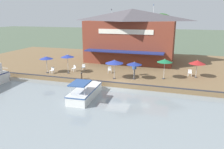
{
  "coord_description": "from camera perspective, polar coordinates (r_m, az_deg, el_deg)",
  "views": [
    {
      "loc": [
        22.89,
        6.44,
        8.2
      ],
      "look_at": [
        -1.0,
        -1.04,
        1.3
      ],
      "focal_mm": 35.0,
      "sensor_mm": 36.0,
      "label": 1
    }
  ],
  "objects": [
    {
      "name": "ground_plane",
      "position": [
        25.16,
        1.58,
        -3.62
      ],
      "size": [
        220.0,
        220.0,
        0.0
      ],
      "primitive_type": "plane",
      "color": "#4C5B47"
    },
    {
      "name": "quay_deck",
      "position": [
        35.39,
        6.46,
        2.41
      ],
      "size": [
        22.0,
        56.0,
        0.6
      ],
      "primitive_type": "cube",
      "color": "brown",
      "rests_on": "ground"
    },
    {
      "name": "quay_edge_fender",
      "position": [
        25.04,
        1.66,
        -2.15
      ],
      "size": [
        0.2,
        50.4,
        0.1
      ],
      "primitive_type": "cube",
      "color": "#2D2D33",
      "rests_on": "quay_deck"
    },
    {
      "name": "waterfront_restaurant",
      "position": [
        37.3,
        5.14,
        10.31
      ],
      "size": [
        11.07,
        14.58,
        9.19
      ],
      "color": "brown",
      "rests_on": "quay_deck"
    },
    {
      "name": "patio_umbrella_mid_patio_right",
      "position": [
        26.26,
        0.62,
        3.36
      ],
      "size": [
        2.19,
        2.19,
        2.36
      ],
      "color": "#B7B7B7",
      "rests_on": "quay_deck"
    },
    {
      "name": "patio_umbrella_near_quay_edge",
      "position": [
        28.81,
        21.39,
        3.04
      ],
      "size": [
        1.98,
        1.98,
        2.23
      ],
      "color": "#B7B7B7",
      "rests_on": "quay_deck"
    },
    {
      "name": "patio_umbrella_mid_patio_left",
      "position": [
        26.91,
        13.61,
        3.5
      ],
      "size": [
        1.84,
        1.84,
        2.49
      ],
      "color": "#B7B7B7",
      "rests_on": "quay_deck"
    },
    {
      "name": "patio_umbrella_back_row",
      "position": [
        26.22,
        5.84,
        2.89
      ],
      "size": [
        1.83,
        1.83,
        2.17
      ],
      "color": "#B7B7B7",
      "rests_on": "quay_deck"
    },
    {
      "name": "patio_umbrella_by_entrance",
      "position": [
        29.33,
        -11.56,
        4.74
      ],
      "size": [
        1.76,
        1.76,
        2.55
      ],
      "color": "#B7B7B7",
      "rests_on": "quay_deck"
    },
    {
      "name": "patio_umbrella_far_corner",
      "position": [
        30.25,
        -16.81,
        4.2
      ],
      "size": [
        1.77,
        1.77,
        2.27
      ],
      "color": "#B7B7B7",
      "rests_on": "quay_deck"
    },
    {
      "name": "cafe_chair_facing_river",
      "position": [
        29.24,
        -0.63,
        1.31
      ],
      "size": [
        0.58,
        0.58,
        0.85
      ],
      "color": "white",
      "rests_on": "quay_deck"
    },
    {
      "name": "cafe_chair_far_corner_seat",
      "position": [
        29.44,
        19.67,
        0.49
      ],
      "size": [
        0.45,
        0.45,
        0.85
      ],
      "color": "white",
      "rests_on": "quay_deck"
    },
    {
      "name": "cafe_chair_under_first_umbrella",
      "position": [
        30.1,
        -15.35,
        1.16
      ],
      "size": [
        0.49,
        0.49,
        0.85
      ],
      "color": "white",
      "rests_on": "quay_deck"
    },
    {
      "name": "cafe_chair_mid_patio",
      "position": [
        30.59,
        -9.87,
        1.71
      ],
      "size": [
        0.58,
        0.58,
        0.85
      ],
      "color": "white",
      "rests_on": "quay_deck"
    },
    {
      "name": "cafe_chair_beside_entrance",
      "position": [
        30.94,
        -7.47,
        1.97
      ],
      "size": [
        0.48,
        0.48,
        0.85
      ],
      "color": "white",
      "rests_on": "quay_deck"
    },
    {
      "name": "person_mid_patio",
      "position": [
        27.95,
        5.87,
        2.0
      ],
      "size": [
        0.52,
        0.52,
        1.82
      ],
      "color": "#4C4C56",
      "rests_on": "quay_deck"
    },
    {
      "name": "motorboat_outer_channel",
      "position": [
        22.67,
        -6.54,
        -4.22
      ],
      "size": [
        6.2,
        2.23,
        1.96
      ],
      "color": "silver",
      "rests_on": "river_water"
    },
    {
      "name": "mooring_post",
      "position": [
        26.77,
        -7.97,
        -0.35
      ],
      "size": [
        0.22,
        0.22,
        0.78
      ],
      "color": "#473323",
      "rests_on": "quay_deck"
    },
    {
      "name": "tree_upstream_bank",
      "position": [
        41.19,
        12.35,
        11.59
      ],
      "size": [
        5.4,
        5.14,
        7.82
      ],
      "color": "brown",
      "rests_on": "quay_deck"
    },
    {
      "name": "tree_behind_restaurant",
      "position": [
        42.46,
        6.01,
        11.02
      ],
      "size": [
        4.16,
        3.96,
        6.51
      ],
      "color": "brown",
      "rests_on": "quay_deck"
    }
  ]
}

